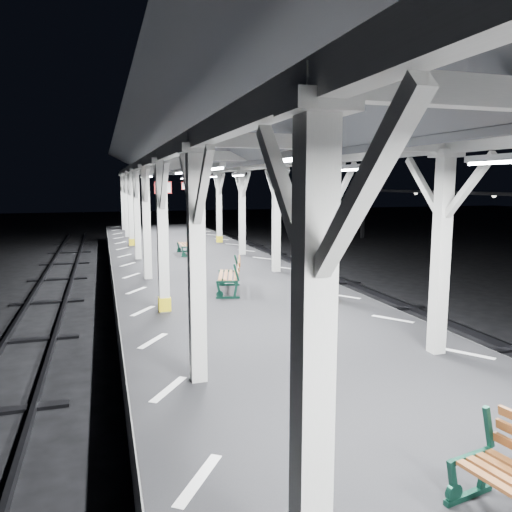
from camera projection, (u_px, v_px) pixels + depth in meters
name	position (u px, v px, depth m)	size (l,w,h in m)	color
ground	(281.00, 379.00, 9.77)	(120.00, 120.00, 0.00)	black
platform	(282.00, 354.00, 9.69)	(6.00, 50.00, 1.00)	black
hazard_stripes_left	(153.00, 341.00, 8.91)	(1.00, 48.00, 0.01)	silver
hazard_stripes_right	(393.00, 319.00, 10.34)	(1.00, 48.00, 0.01)	silver
track_right	(490.00, 350.00, 11.21)	(2.20, 60.00, 0.16)	#2D2D33
canopy	(284.00, 141.00, 9.08)	(5.40, 49.00, 4.65)	silver
bench_mid	(232.00, 274.00, 12.87)	(0.99, 1.71, 0.87)	#0D3025
bench_far	(188.00, 244.00, 19.64)	(0.60, 1.49, 0.80)	#0D3025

